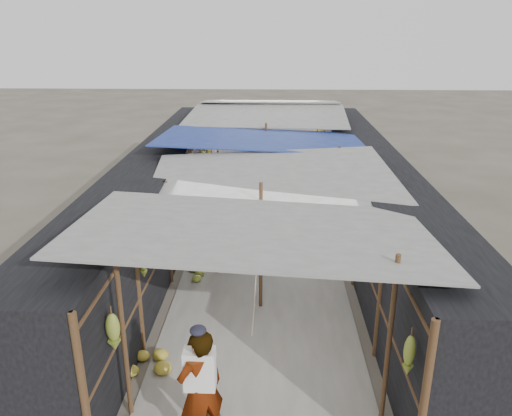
# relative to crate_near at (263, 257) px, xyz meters

# --- Properties ---
(ground) EXTENTS (80.00, 80.00, 0.00)m
(ground) POSITION_rel_crate_near_xyz_m (0.01, -4.97, -0.16)
(ground) COLOR #6B6356
(ground) RESTS_ON ground
(aisle_slab) EXTENTS (3.60, 16.00, 0.02)m
(aisle_slab) POSITION_rel_crate_near_xyz_m (0.01, 1.53, -0.15)
(aisle_slab) COLOR #9E998E
(aisle_slab) RESTS_ON ground
(stall_left) EXTENTS (1.40, 15.00, 2.30)m
(stall_left) POSITION_rel_crate_near_xyz_m (-2.69, 1.53, 0.99)
(stall_left) COLOR black
(stall_left) RESTS_ON ground
(stall_right) EXTENTS (1.40, 15.00, 2.30)m
(stall_right) POSITION_rel_crate_near_xyz_m (2.71, 1.53, 0.99)
(stall_right) COLOR black
(stall_right) RESTS_ON ground
(crate_near) EXTENTS (0.60, 0.51, 0.33)m
(crate_near) POSITION_rel_crate_near_xyz_m (0.00, 0.00, 0.00)
(crate_near) COLOR #96784C
(crate_near) RESTS_ON ground
(crate_mid) EXTENTS (0.54, 0.46, 0.29)m
(crate_mid) POSITION_rel_crate_near_xyz_m (0.24, 0.53, -0.02)
(crate_mid) COLOR #96784C
(crate_mid) RESTS_ON ground
(crate_back) EXTENTS (0.54, 0.47, 0.29)m
(crate_back) POSITION_rel_crate_near_xyz_m (-0.90, 4.49, -0.02)
(crate_back) COLOR #96784C
(crate_back) RESTS_ON ground
(black_basin) EXTENTS (0.67, 0.67, 0.20)m
(black_basin) POSITION_rel_crate_near_xyz_m (0.81, 5.56, -0.06)
(black_basin) COLOR black
(black_basin) RESTS_ON ground
(vendor_elderly) EXTENTS (0.76, 0.71, 1.75)m
(vendor_elderly) POSITION_rel_crate_near_xyz_m (-0.68, -5.47, 0.71)
(vendor_elderly) COLOR silver
(vendor_elderly) RESTS_ON ground
(shopper_blue) EXTENTS (1.04, 0.96, 1.73)m
(shopper_blue) POSITION_rel_crate_near_xyz_m (-0.71, -0.36, 0.70)
(shopper_blue) COLOR #1F4B9C
(shopper_blue) RESTS_ON ground
(vendor_seated) EXTENTS (0.60, 0.67, 0.91)m
(vendor_seated) POSITION_rel_crate_near_xyz_m (0.69, 5.16, 0.29)
(vendor_seated) COLOR #554F49
(vendor_seated) RESTS_ON ground
(market_canopy) EXTENTS (5.62, 15.20, 2.77)m
(market_canopy) POSITION_rel_crate_near_xyz_m (0.03, 1.88, 2.25)
(market_canopy) COLOR brown
(market_canopy) RESTS_ON ground
(hanging_bananas) EXTENTS (3.95, 14.12, 0.84)m
(hanging_bananas) POSITION_rel_crate_near_xyz_m (0.01, 1.35, 1.46)
(hanging_bananas) COLOR olive
(hanging_bananas) RESTS_ON ground
(floor_bananas) EXTENTS (3.49, 10.23, 0.35)m
(floor_bananas) POSITION_rel_crate_near_xyz_m (-0.97, 0.72, -0.01)
(floor_bananas) COLOR #A8932B
(floor_bananas) RESTS_ON ground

